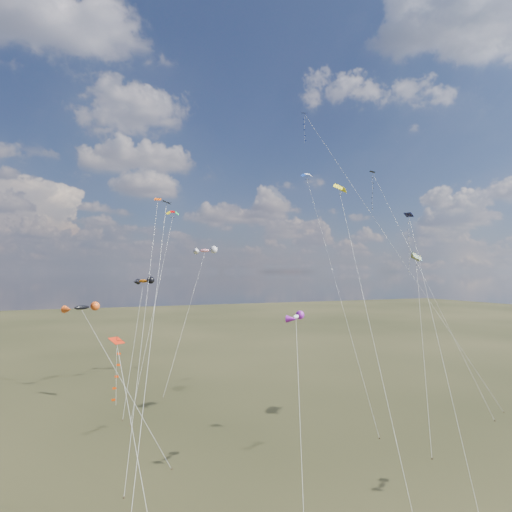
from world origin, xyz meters
name	(u,v)px	position (x,y,z in m)	size (l,w,h in m)	color
ground	(348,493)	(0.00, 0.00, 0.00)	(400.00, 400.00, 0.00)	black
diamond_black_high	(378,201)	(22.56, 24.46, 27.70)	(3.66, 18.52, 32.40)	black
diamond_navy_tall	(319,148)	(15.09, 28.81, 35.97)	(16.25, 21.85, 41.88)	#0D1551
diamond_black_mid	(158,279)	(-13.25, 7.97, 16.57)	(6.18, 16.27, 23.97)	black
diamond_red_low	(118,378)	(-16.96, 2.96, 9.79)	(2.15, 9.10, 12.55)	red
diamond_navy_right	(411,252)	(12.45, 6.49, 19.23)	(7.87, 15.35, 23.36)	#10114B
diamond_orange_center	(151,264)	(-11.65, 20.11, 18.05)	(6.96, 20.92, 26.43)	#E44602
parafoil_yellow	(340,187)	(10.21, 15.94, 27.46)	(11.07, 24.30, 28.26)	yellow
parafoil_blue_white	(307,176)	(17.43, 36.49, 33.41)	(8.94, 29.15, 34.28)	blue
parafoil_striped	(416,255)	(18.02, 11.80, 19.19)	(8.76, 11.16, 19.99)	yellow
parafoil_tricolor	(172,214)	(-5.81, 35.33, 25.66)	(8.58, 13.19, 26.41)	yellow
novelty_black_orange	(82,308)	(-18.64, 19.26, 13.53)	(8.86, 11.05, 14.04)	black
novelty_orange_black	(143,281)	(-10.29, 32.98, 15.88)	(4.99, 9.53, 16.53)	#C45E0C
novelty_white_purple	(296,317)	(-1.56, 5.47, 13.15)	(6.29, 11.65, 13.63)	white
novelty_redwhite_stripe	(205,251)	(2.05, 44.86, 20.78)	(11.51, 13.61, 21.56)	red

